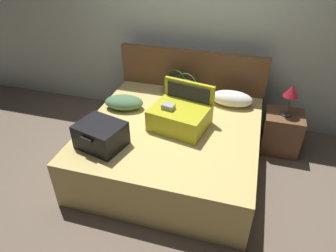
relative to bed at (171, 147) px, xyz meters
name	(u,v)px	position (x,y,z in m)	size (l,w,h in m)	color
ground_plane	(161,188)	(0.00, -0.40, -0.27)	(12.00, 12.00, 0.00)	#6B5B4C
back_wall	(198,25)	(0.00, 1.25, 1.03)	(8.00, 0.10, 2.60)	#B7C1B2
bed	(171,147)	(0.00, 0.00, 0.00)	(1.86, 1.85, 0.54)	tan
headboard	(191,89)	(0.00, 0.96, 0.26)	(1.90, 0.08, 1.06)	brown
hard_case_large	(180,115)	(0.08, 0.04, 0.41)	(0.66, 0.58, 0.44)	gold
hard_case_medium	(101,135)	(-0.57, -0.51, 0.40)	(0.51, 0.45, 0.25)	black
duffel_bag	(182,87)	(-0.07, 0.71, 0.40)	(0.62, 0.48, 0.34)	#2D4C2D
pillow_near_headboard	(124,102)	(-0.65, 0.23, 0.35)	(0.46, 0.27, 0.16)	#4C724C
pillow_center_head	(232,99)	(0.57, 0.65, 0.37)	(0.49, 0.24, 0.19)	white
nightstand	(281,132)	(1.21, 0.67, -0.02)	(0.44, 0.40, 0.51)	brown
table_lamp	(291,93)	(1.21, 0.67, 0.52)	(0.17, 0.17, 0.37)	#3F3833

